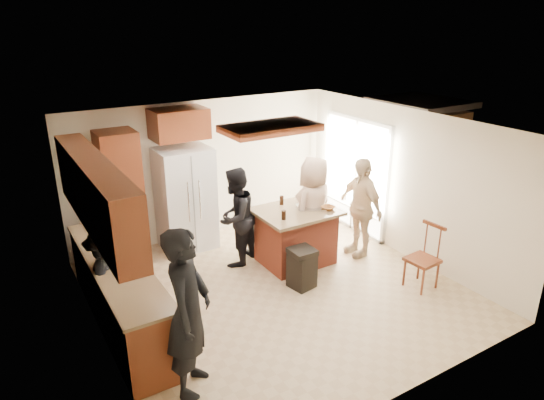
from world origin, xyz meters
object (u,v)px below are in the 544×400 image
trash_bin (302,268)px  person_behind_left (236,217)px  person_behind_right (314,208)px  refrigerator (186,199)px  spindle_chair (423,260)px  kitchen_island (296,236)px  person_counter (110,280)px  person_side_right (360,207)px  person_front_left (188,312)px

trash_bin → person_behind_left: bearing=112.0°
person_behind_right → refrigerator: (-1.67, 1.45, 0.03)m
person_behind_left → trash_bin: bearing=78.4°
spindle_chair → kitchen_island: bearing=125.4°
person_behind_left → person_behind_right: size_ratio=0.94×
person_counter → refrigerator: (1.76, 1.78, 0.17)m
refrigerator → kitchen_island: size_ratio=1.41×
person_side_right → kitchen_island: 1.19m
refrigerator → person_side_right: bearing=-36.8°
kitchen_island → person_side_right: bearing=-15.7°
trash_bin → person_front_left: bearing=-153.5°
person_behind_left → trash_bin: (0.48, -1.20, -0.50)m
trash_bin → kitchen_island: bearing=62.5°
person_side_right → person_behind_left: bearing=-109.5°
refrigerator → trash_bin: (0.93, -2.20, -0.58)m
person_behind_left → kitchen_island: size_ratio=1.28×
person_behind_right → spindle_chair: (0.81, -1.69, -0.42)m
person_front_left → trash_bin: 2.58m
person_behind_left → person_side_right: bearing=124.3°
person_front_left → refrigerator: (1.31, 3.31, -0.06)m
person_side_right → person_counter: size_ratio=1.18×
person_side_right → spindle_chair: size_ratio=1.72×
person_behind_left → person_behind_right: 1.31m
person_behind_left → person_behind_right: (1.22, -0.45, 0.05)m
person_behind_right → spindle_chair: person_behind_right is taller
person_behind_right → kitchen_island: (-0.37, -0.03, -0.40)m
person_counter → spindle_chair: person_counter is taller
person_side_right → trash_bin: person_side_right is taller
kitchen_island → person_front_left: bearing=-145.0°
person_behind_right → refrigerator: refrigerator is taller
refrigerator → trash_bin: refrigerator is taller
person_behind_right → refrigerator: 2.21m
refrigerator → person_behind_left: bearing=-65.9°
person_front_left → person_behind_right: (2.98, 1.86, -0.09)m
spindle_chair → refrigerator: bearing=128.3°
person_front_left → person_counter: size_ratio=1.32×
person_front_left → person_counter: (-0.46, 1.53, -0.23)m
refrigerator → person_counter: bearing=-134.6°
person_side_right → trash_bin: 1.61m
spindle_chair → person_front_left: bearing=-177.4°
person_side_right → trash_bin: bearing=-71.7°
person_counter → person_behind_left: bearing=-53.0°
person_behind_right → kitchen_island: 0.54m
person_side_right → spindle_chair: bearing=6.4°
kitchen_island → trash_bin: size_ratio=2.03×
person_side_right → refrigerator: size_ratio=0.95×
person_behind_left → refrigerator: bearing=-99.4°
refrigerator → kitchen_island: (1.30, -1.48, -0.43)m
person_behind_left → person_behind_right: person_behind_right is taller
person_front_left → kitchen_island: 3.22m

